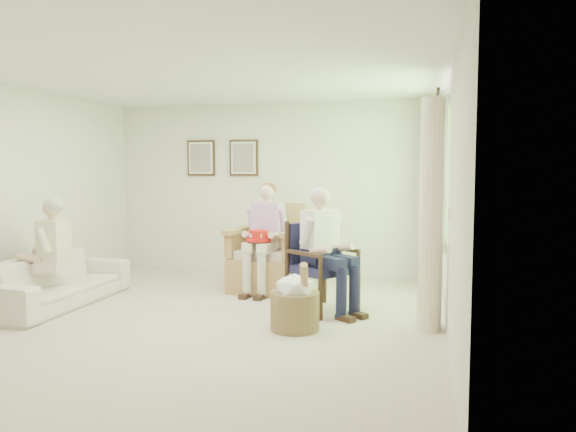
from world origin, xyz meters
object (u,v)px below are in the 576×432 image
object	(u,v)px
person_dark	(321,241)
red_hat	(259,237)
person_sofa	(48,247)
sofa	(56,280)
person_wicker	(265,229)
wood_armchair	(324,262)
hatbox	(295,302)
wicker_armchair	(269,263)

from	to	relation	value
person_dark	red_hat	distance (m)	1.14
person_sofa	sofa	bearing A→B (deg)	167.86
sofa	person_dark	world-z (taller)	person_dark
person_dark	person_wicker	bearing A→B (deg)	82.46
wood_armchair	hatbox	size ratio (longest dim) A/B	1.37
red_hat	hatbox	distance (m)	1.67
hatbox	wood_armchair	bearing A→B (deg)	81.89
wicker_armchair	person_dark	bearing A→B (deg)	-41.80
wicker_armchair	person_wicker	size ratio (longest dim) A/B	0.82
person_wicker	wicker_armchair	bearing A→B (deg)	96.26
sofa	person_sofa	world-z (taller)	person_sofa
hatbox	person_wicker	bearing A→B (deg)	115.91
person_dark	hatbox	distance (m)	0.92
person_sofa	hatbox	distance (m)	3.01
person_wicker	red_hat	size ratio (longest dim) A/B	4.45
person_dark	wicker_armchair	bearing A→B (deg)	77.78
sofa	person_wicker	world-z (taller)	person_wicker
person_sofa	hatbox	xyz separation A→B (m)	(2.98, -0.20, -0.43)
wicker_armchair	hatbox	bearing A→B (deg)	-59.82
wood_armchair	hatbox	distance (m)	0.95
wood_armchair	sofa	bearing A→B (deg)	136.40
person_wicker	person_dark	xyz separation A→B (m)	(0.90, -0.85, -0.02)
sofa	person_wicker	xyz separation A→B (m)	(2.21, 1.27, 0.54)
sofa	person_sofa	size ratio (longest dim) A/B	1.61
wood_armchair	person_sofa	xyz separation A→B (m)	(-3.11, -0.70, 0.17)
wood_armchair	person_wicker	xyz separation A→B (m)	(-0.90, 0.69, 0.29)
sofa	hatbox	xyz separation A→B (m)	(2.98, -0.32, -0.01)
sofa	red_hat	size ratio (longest dim) A/B	6.39
wicker_armchair	sofa	xyz separation A→B (m)	(-2.21, -1.42, -0.07)
wood_armchair	red_hat	distance (m)	1.07
wood_armchair	red_hat	size ratio (longest dim) A/B	3.15
person_dark	person_sofa	bearing A→B (deg)	135.63
person_dark	person_sofa	size ratio (longest dim) A/B	1.10
wood_armchair	person_dark	world-z (taller)	person_dark
sofa	red_hat	world-z (taller)	red_hat
wood_armchair	person_wicker	world-z (taller)	person_wicker
wicker_armchair	sofa	size ratio (longest dim) A/B	0.57
wood_armchair	person_sofa	distance (m)	3.19
wood_armchair	person_wicker	size ratio (longest dim) A/B	0.71
person_sofa	hatbox	bearing A→B (deg)	73.98
wicker_armchair	person_dark	size ratio (longest dim) A/B	0.83
person_sofa	person_dark	bearing A→B (deg)	87.64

